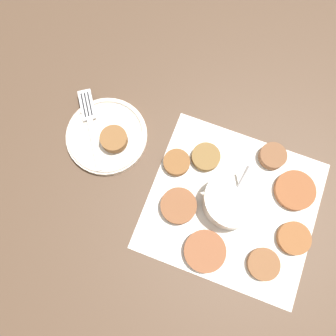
{
  "coord_description": "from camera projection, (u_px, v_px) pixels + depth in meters",
  "views": [
    {
      "loc": [
        0.12,
        0.1,
        0.68
      ],
      "look_at": [
        0.15,
        -0.07,
        0.02
      ],
      "focal_mm": 35.0,
      "sensor_mm": 36.0,
      "label": 1
    }
  ],
  "objects": [
    {
      "name": "fritter_1",
      "position": [
        206.0,
        157.0,
        0.69
      ],
      "size": [
        0.06,
        0.06,
        0.02
      ],
      "color": "brown",
      "rests_on": "napkin"
    },
    {
      "name": "napkin",
      "position": [
        232.0,
        205.0,
        0.68
      ],
      "size": [
        0.39,
        0.37,
        0.0
      ],
      "color": "silver",
      "rests_on": "ground_plane"
    },
    {
      "name": "fritter_2",
      "position": [
        263.0,
        264.0,
        0.64
      ],
      "size": [
        0.06,
        0.06,
        0.01
      ],
      "color": "brown",
      "rests_on": "napkin"
    },
    {
      "name": "fritter_0",
      "position": [
        294.0,
        238.0,
        0.65
      ],
      "size": [
        0.07,
        0.07,
        0.01
      ],
      "color": "brown",
      "rests_on": "napkin"
    },
    {
      "name": "sauce_bowl",
      "position": [
        231.0,
        200.0,
        0.65
      ],
      "size": [
        0.12,
        0.11,
        0.11
      ],
      "color": "silver",
      "rests_on": "napkin"
    },
    {
      "name": "serving_plate",
      "position": [
        107.0,
        136.0,
        0.71
      ],
      "size": [
        0.18,
        0.18,
        0.02
      ],
      "color": "silver",
      "rests_on": "ground_plane"
    },
    {
      "name": "ground_plane",
      "position": [
        236.0,
        214.0,
        0.68
      ],
      "size": [
        4.0,
        4.0,
        0.0
      ],
      "primitive_type": "plane",
      "color": "#4C3828"
    },
    {
      "name": "fritter_6",
      "position": [
        177.0,
        162.0,
        0.69
      ],
      "size": [
        0.06,
        0.06,
        0.02
      ],
      "color": "brown",
      "rests_on": "napkin"
    },
    {
      "name": "fritter_7",
      "position": [
        295.0,
        190.0,
        0.68
      ],
      "size": [
        0.08,
        0.08,
        0.01
      ],
      "color": "brown",
      "rests_on": "napkin"
    },
    {
      "name": "fritter_on_plate",
      "position": [
        114.0,
        139.0,
        0.68
      ],
      "size": [
        0.06,
        0.06,
        0.02
      ],
      "color": "brown",
      "rests_on": "serving_plate"
    },
    {
      "name": "fritter_4",
      "position": [
        179.0,
        206.0,
        0.67
      ],
      "size": [
        0.07,
        0.07,
        0.02
      ],
      "color": "brown",
      "rests_on": "napkin"
    },
    {
      "name": "fork",
      "position": [
        90.0,
        120.0,
        0.7
      ],
      "size": [
        0.1,
        0.18,
        0.0
      ],
      "color": "silver",
      "rests_on": "serving_plate"
    },
    {
      "name": "fritter_5",
      "position": [
        205.0,
        251.0,
        0.64
      ],
      "size": [
        0.08,
        0.08,
        0.02
      ],
      "color": "brown",
      "rests_on": "napkin"
    },
    {
      "name": "fritter_3",
      "position": [
        272.0,
        156.0,
        0.69
      ],
      "size": [
        0.06,
        0.06,
        0.02
      ],
      "color": "brown",
      "rests_on": "napkin"
    }
  ]
}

